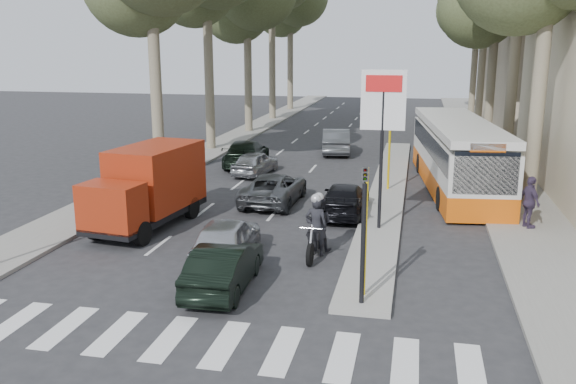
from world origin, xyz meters
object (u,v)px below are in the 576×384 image
at_px(red_truck, 149,185).
at_px(city_bus, 457,153).
at_px(dark_hatchback, 224,266).
at_px(silver_hatchback, 226,239).
at_px(motorcycle, 317,226).

bearing_deg(red_truck, city_bus, 44.27).
distance_m(dark_hatchback, city_bus, 14.92).
xyz_separation_m(silver_hatchback, red_truck, (-3.77, 2.86, 0.83)).
bearing_deg(dark_hatchback, motorcycle, -123.43).
bearing_deg(motorcycle, city_bus, 66.79).
height_order(silver_hatchback, red_truck, red_truck).
distance_m(dark_hatchback, motorcycle, 3.83).
height_order(red_truck, city_bus, city_bus).
bearing_deg(dark_hatchback, silver_hatchback, -75.85).
relative_size(red_truck, city_bus, 0.46).
height_order(dark_hatchback, red_truck, red_truck).
xyz_separation_m(dark_hatchback, red_truck, (-4.39, 4.99, 0.88)).
bearing_deg(dark_hatchback, red_truck, -50.72).
xyz_separation_m(silver_hatchback, city_bus, (7.30, 11.17, 0.96)).
distance_m(dark_hatchback, red_truck, 6.70).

